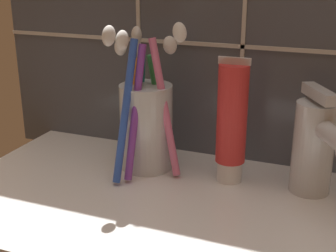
% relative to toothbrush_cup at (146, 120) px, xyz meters
% --- Properties ---
extents(sink_counter, '(0.56, 0.29, 0.02)m').
position_rel_toothbrush_cup_xyz_m(sink_counter, '(0.09, -0.07, -0.07)').
color(sink_counter, white).
rests_on(sink_counter, ground).
extents(tile_wall_backsplash, '(0.66, 0.02, 0.44)m').
position_rel_toothbrush_cup_xyz_m(tile_wall_backsplash, '(0.09, 0.08, 0.14)').
color(tile_wall_backsplash, '#4C515B').
rests_on(tile_wall_backsplash, ground).
extents(toothbrush_cup, '(0.11, 0.12, 0.19)m').
position_rel_toothbrush_cup_xyz_m(toothbrush_cup, '(0.00, 0.00, 0.00)').
color(toothbrush_cup, silver).
rests_on(toothbrush_cup, sink_counter).
extents(toothpaste_tube, '(0.04, 0.03, 0.15)m').
position_rel_toothbrush_cup_xyz_m(toothpaste_tube, '(0.11, 0.00, 0.01)').
color(toothpaste_tube, white).
rests_on(toothpaste_tube, sink_counter).
extents(sink_faucet, '(0.07, 0.10, 0.12)m').
position_rel_toothbrush_cup_xyz_m(sink_faucet, '(0.20, 0.00, -0.00)').
color(sink_faucet, silver).
rests_on(sink_faucet, sink_counter).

